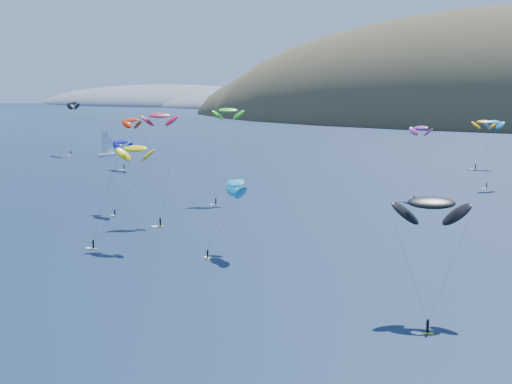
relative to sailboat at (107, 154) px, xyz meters
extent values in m
ellipsoid|color=#3D3526|center=(-22.39, 399.91, -8.17)|extent=(340.00, 240.00, 120.00)
ellipsoid|color=slate|center=(-362.39, 569.91, -4.57)|extent=(400.00, 240.00, 60.00)
ellipsoid|color=slate|center=(-222.39, 529.91, -3.61)|extent=(240.00, 180.00, 44.00)
cube|color=white|center=(0.00, -0.02, -0.58)|extent=(4.36, 8.45, 0.98)
cylinder|color=white|center=(0.00, 0.53, 5.13)|extent=(0.15, 0.15, 11.43)
cube|color=#BDDF18|center=(37.97, -36.73, -0.92)|extent=(1.71, 0.97, 0.09)
cylinder|color=black|center=(37.97, -36.73, 0.11)|extent=(0.39, 0.39, 1.76)
sphere|color=#8C6047|center=(37.97, -36.73, 1.14)|extent=(0.30, 0.30, 0.30)
ellipsoid|color=red|center=(36.83, -29.62, 17.18)|extent=(11.63, 8.04, 5.92)
cube|color=#BDDF18|center=(109.73, -138.43, -0.93)|extent=(1.47, 0.54, 0.08)
cylinder|color=black|center=(109.73, -138.43, -0.02)|extent=(0.34, 0.34, 1.54)
sphere|color=#8C6047|center=(109.73, -138.43, 0.87)|extent=(0.26, 0.26, 0.26)
ellipsoid|color=yellow|center=(114.12, -129.81, 18.43)|extent=(8.65, 4.60, 4.65)
cube|color=#BDDF18|center=(105.51, -83.98, -0.93)|extent=(1.37, 1.12, 0.08)
cylinder|color=black|center=(105.51, -83.98, -0.06)|extent=(0.33, 0.33, 1.48)
sphere|color=#8C6047|center=(105.51, -83.98, 0.81)|extent=(0.25, 0.25, 0.25)
ellipsoid|color=green|center=(104.00, -74.42, 23.82)|extent=(9.03, 7.92, 4.64)
cube|color=#BDDF18|center=(164.58, -20.14, -0.93)|extent=(1.10, 1.23, 0.07)
cylinder|color=black|center=(164.58, -20.14, -0.13)|extent=(0.30, 0.30, 1.37)
sphere|color=#8C6047|center=(164.58, -20.14, 0.67)|extent=(0.23, 0.23, 0.23)
ellipsoid|color=#208CDA|center=(165.13, -16.15, 19.24)|extent=(7.29, 7.87, 4.11)
cube|color=#BDDF18|center=(133.89, -134.63, -0.93)|extent=(1.22, 1.24, 0.07)
cylinder|color=black|center=(133.89, -134.63, -0.08)|extent=(0.32, 0.32, 1.44)
sphere|color=#8C6047|center=(133.89, -134.63, 0.76)|extent=(0.24, 0.24, 0.24)
ellipsoid|color=#189BC3|center=(135.90, -127.08, 12.48)|extent=(9.38, 9.49, 5.08)
cube|color=#BDDF18|center=(151.56, -55.55, -0.93)|extent=(1.42, 0.95, 0.08)
cylinder|color=black|center=(151.56, -55.55, -0.06)|extent=(0.32, 0.32, 1.48)
sphere|color=#8C6047|center=(151.56, -55.55, 0.80)|extent=(0.25, 0.25, 0.25)
ellipsoid|color=purple|center=(150.24, -46.08, 18.74)|extent=(8.21, 6.32, 4.15)
cube|color=#BDDF18|center=(180.42, -155.32, -0.92)|extent=(1.65, 0.98, 0.09)
cylinder|color=black|center=(180.42, -155.32, 0.08)|extent=(0.37, 0.37, 1.70)
sphere|color=#8C6047|center=(180.42, -155.32, 1.07)|extent=(0.29, 0.29, 0.29)
ellipsoid|color=black|center=(177.90, -145.44, 14.87)|extent=(11.44, 8.12, 5.81)
cube|color=#BDDF18|center=(108.81, -114.27, -0.92)|extent=(1.50, 1.36, 0.09)
cylinder|color=black|center=(108.81, -114.27, 0.07)|extent=(0.37, 0.37, 1.68)
sphere|color=#8C6047|center=(108.81, -114.27, 1.04)|extent=(0.28, 0.28, 0.28)
ellipsoid|color=#B61D39|center=(103.81, -106.62, 23.84)|extent=(8.78, 8.23, 4.60)
cube|color=#BDDF18|center=(91.83, -109.35, -0.93)|extent=(1.39, 0.90, 0.07)
cylinder|color=black|center=(91.83, -109.35, -0.08)|extent=(0.32, 0.32, 1.44)
sphere|color=#8C6047|center=(91.83, -109.35, 0.75)|extent=(0.24, 0.24, 0.24)
ellipsoid|color=#11139A|center=(88.91, -101.74, 16.68)|extent=(8.96, 6.75, 4.53)
cube|color=#BDDF18|center=(152.69, 25.16, -0.92)|extent=(1.59, 0.66, 0.09)
cylinder|color=black|center=(152.69, 25.16, 0.04)|extent=(0.36, 0.36, 1.65)
sphere|color=#8C6047|center=(152.69, 25.16, 1.00)|extent=(0.28, 0.28, 0.28)
ellipsoid|color=#F99E06|center=(153.74, 33.61, 16.36)|extent=(9.42, 5.39, 4.98)
cube|color=#BDDF18|center=(-15.28, -6.00, -0.92)|extent=(1.73, 1.06, 0.09)
cylinder|color=black|center=(-15.28, -6.00, 0.13)|extent=(0.39, 0.39, 1.78)
sphere|color=#8C6047|center=(-15.28, -6.00, 1.16)|extent=(0.30, 0.30, 0.30)
ellipsoid|color=black|center=(-17.77, -0.33, 21.77)|extent=(10.48, 7.60, 5.31)
camera|label=1|loc=(201.94, -245.36, 32.22)|focal=50.00mm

